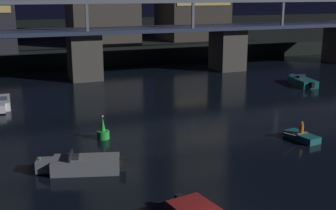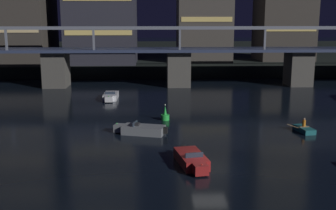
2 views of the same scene
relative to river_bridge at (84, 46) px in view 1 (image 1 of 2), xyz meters
The scene contains 7 objects.
far_riverbank 48.10m from the river_bridge, 90.00° to the left, with size 240.00×80.00×2.20m, color black.
river_bridge is the anchor object (origin of this frame).
speedboat_near_left 29.08m from the river_bridge, 100.51° to the right, with size 5.18×2.78×1.16m.
speedboat_mid_center 15.16m from the river_bridge, 131.75° to the right, with size 1.84×5.20×1.16m.
speedboat_mid_right 25.86m from the river_bridge, 28.89° to the right, with size 2.44×5.23×1.16m.
channel_buoy 23.42m from the river_bridge, 97.04° to the right, with size 0.90×0.90×1.76m.
dinghy_with_paddler 30.32m from the river_bridge, 69.73° to the right, with size 2.54×2.74×1.36m.
Camera 1 is at (-8.98, -14.58, 10.26)m, focal length 46.77 mm.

